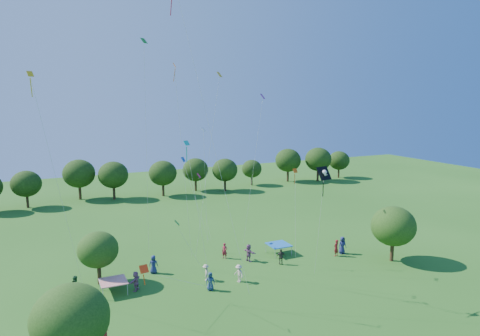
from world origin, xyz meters
name	(u,v)px	position (x,y,z in m)	size (l,w,h in m)	color
near_tree_west	(70,319)	(-13.23, 8.99, 3.75)	(4.50, 4.50, 5.79)	#422B19
near_tree_north	(98,250)	(-10.16, 21.95, 3.21)	(3.57, 3.57, 4.82)	#422B19
near_tree_east	(393,226)	(17.63, 15.07, 3.67)	(4.46, 4.46, 5.69)	#422B19
treeline	(125,174)	(-1.73, 55.43, 4.09)	(88.01, 8.77, 6.77)	#422B19
tent_red_stripe	(113,281)	(-9.31, 19.59, 1.04)	(2.20, 2.20, 1.10)	red
tent_blue	(279,245)	(8.13, 21.65, 1.04)	(2.20, 2.20, 1.10)	#1B60B1
crowd_person_0	(153,264)	(-5.20, 22.26, 0.88)	(0.87, 0.47, 1.76)	navy
crowd_person_1	(105,332)	(-11.03, 11.91, 0.83)	(0.62, 0.40, 1.66)	maroon
crowd_person_2	(76,286)	(-12.25, 20.25, 0.90)	(0.89, 0.48, 1.81)	#22512A
crowd_person_3	(206,272)	(-1.28, 18.62, 0.76)	(1.00, 0.45, 1.53)	#B8AA93
crowd_person_4	(74,294)	(-12.50, 18.97, 0.82)	(0.96, 0.44, 1.64)	#392F2D
crowd_person_5	(136,281)	(-7.48, 19.24, 0.86)	(1.60, 0.57, 1.72)	#9D5C87
crowd_person_6	(342,245)	(14.38, 18.90, 0.93)	(0.92, 0.50, 1.86)	navy
crowd_person_7	(225,251)	(2.42, 22.94, 0.81)	(0.61, 0.39, 1.63)	maroon
crowd_person_8	(53,308)	(-14.09, 17.09, 0.85)	(0.84, 0.45, 1.71)	#23522B
crowd_person_9	(239,273)	(1.29, 17.03, 0.82)	(1.07, 0.48, 1.64)	#C5B19E
crowd_person_10	(281,257)	(6.88, 19.04, 0.80)	(0.94, 0.43, 1.59)	#38342D
crowd_person_11	(249,253)	(4.34, 21.18, 0.90)	(1.67, 0.60, 1.79)	#854D77
crowd_person_12	(210,281)	(-1.65, 16.56, 0.81)	(0.80, 0.43, 1.62)	navy
crowd_person_13	(336,248)	(13.33, 18.60, 0.89)	(0.67, 0.43, 1.79)	maroon
pirate_kite	(324,175)	(5.79, 10.86, 10.52)	(1.79, 2.91, 9.83)	black
red_high_kite	(185,28)	(-3.63, 16.03, 21.65)	(4.63, 5.25, 25.21)	red
small_kite_0	(200,185)	(0.75, 25.37, 7.50)	(1.47, 0.65, 7.42)	#D20C41
small_kite_1	(295,186)	(8.06, 18.56, 8.01)	(0.96, 1.64, 8.38)	#E24C0B
small_kite_2	(214,115)	(0.91, 21.71, 14.86)	(3.15, 0.73, 17.59)	orange
small_kite_3	(183,234)	(-5.03, 13.15, 6.50)	(3.59, 2.04, 6.43)	#2F901A
small_kite_4	(187,172)	(-0.02, 27.45, 8.59)	(2.21, 2.83, 8.89)	#1247B8
small_kite_5	(259,125)	(6.11, 22.50, 13.80)	(2.22, 1.00, 15.59)	#9D1A7E
small_kite_6	(204,158)	(0.60, 23.65, 10.59)	(1.16, 1.89, 12.31)	white
small_kite_7	(192,178)	(-3.90, 14.22, 10.46)	(2.11, 0.43, 12.02)	#0BA89D
small_kite_8	(180,124)	(-3.07, 19.83, 14.20)	(2.17, 2.66, 18.05)	orange
small_kite_9	(151,272)	(-7.48, 13.13, 3.99)	(6.06, 1.59, 3.36)	#FF360D
small_kite_10	(47,143)	(-13.71, 15.80, 13.39)	(2.89, 3.48, 16.86)	#F9AC16
small_kite_11	(145,98)	(-5.36, 22.57, 16.48)	(0.84, 3.55, 20.26)	#177F1C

